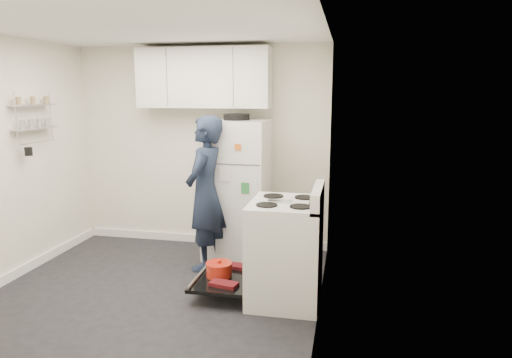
% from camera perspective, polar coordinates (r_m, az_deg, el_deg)
% --- Properties ---
extents(room, '(3.21, 3.21, 2.51)m').
position_cam_1_polar(room, '(4.37, -13.54, 0.95)').
color(room, black).
rests_on(room, ground).
extents(electric_range, '(0.66, 0.76, 1.10)m').
position_cam_1_polar(electric_range, '(4.32, 3.58, -9.07)').
color(electric_range, silver).
rests_on(electric_range, ground).
extents(open_oven_door, '(0.55, 0.71, 0.21)m').
position_cam_1_polar(open_oven_door, '(4.55, -4.21, -11.90)').
color(open_oven_door, black).
rests_on(open_oven_door, ground).
extents(refrigerator, '(0.72, 0.74, 1.69)m').
position_cam_1_polar(refrigerator, '(5.40, -2.38, -1.17)').
color(refrigerator, white).
rests_on(refrigerator, ground).
extents(upper_cabinets, '(1.60, 0.33, 0.70)m').
position_cam_1_polar(upper_cabinets, '(5.58, -6.53, 12.43)').
color(upper_cabinets, silver).
rests_on(upper_cabinets, room).
extents(wall_shelf_rack, '(0.14, 0.60, 0.61)m').
position_cam_1_polar(wall_shelf_rack, '(5.49, -26.03, 7.02)').
color(wall_shelf_rack, '#B2B2B7').
rests_on(wall_shelf_rack, room).
extents(person, '(0.46, 0.65, 1.69)m').
position_cam_1_polar(person, '(5.01, -6.33, -1.81)').
color(person, '#192338').
rests_on(person, ground).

